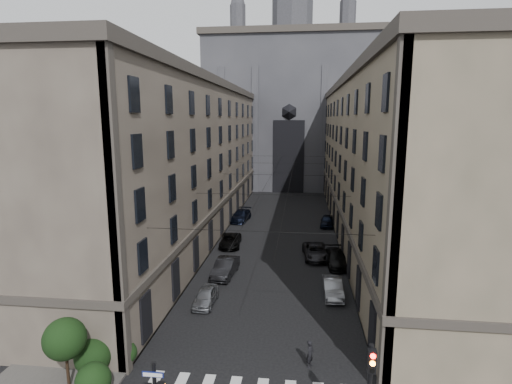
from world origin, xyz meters
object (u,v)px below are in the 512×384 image
at_px(car_right_far, 327,221).
at_px(car_left_midfar, 230,240).
at_px(car_right_midnear, 315,251).
at_px(pedestrian, 310,354).
at_px(gothic_tower, 291,102).
at_px(car_left_far, 241,216).
at_px(car_left_near, 206,296).
at_px(car_left_midnear, 225,267).
at_px(car_right_midfar, 337,258).
at_px(car_right_near, 333,288).

bearing_deg(car_right_far, car_left_midfar, -132.52).
height_order(car_right_midnear, pedestrian, pedestrian).
height_order(gothic_tower, car_left_far, gothic_tower).
bearing_deg(car_left_near, car_left_midnear, 86.47).
bearing_deg(car_left_far, car_right_midfar, -46.79).
xyz_separation_m(gothic_tower, car_left_midfar, (-5.26, -45.43, -17.13)).
height_order(car_right_far, pedestrian, pedestrian).
bearing_deg(car_left_near, pedestrian, -41.39).
height_order(car_left_midfar, car_right_far, car_right_far).
xyz_separation_m(gothic_tower, car_right_far, (6.16, -35.44, -17.06)).
bearing_deg(car_left_midnear, pedestrian, -55.47).
relative_size(car_left_near, car_right_near, 0.90).
bearing_deg(car_left_midfar, car_right_far, 36.48).
distance_m(gothic_tower, car_left_midfar, 48.83).
height_order(car_left_near, car_left_far, car_left_far).
xyz_separation_m(gothic_tower, pedestrian, (3.32, -66.96, -16.99)).
relative_size(car_left_midnear, car_right_midnear, 0.92).
bearing_deg(car_right_near, gothic_tower, 93.74).
relative_size(gothic_tower, car_right_midfar, 11.66).
height_order(car_left_near, car_right_midfar, car_right_midfar).
bearing_deg(car_right_far, car_right_midnear, -92.36).
bearing_deg(car_left_far, car_left_near, -80.71).
bearing_deg(pedestrian, car_left_near, 72.83).
height_order(gothic_tower, pedestrian, gothic_tower).
bearing_deg(pedestrian, car_right_far, 19.61).
distance_m(car_left_midfar, car_right_far, 15.17).
bearing_deg(car_right_midfar, car_left_near, -143.08).
distance_m(car_left_midfar, car_left_far, 11.44).
distance_m(car_left_far, car_right_midnear, 17.47).
bearing_deg(car_right_midfar, car_left_midfar, 152.65).
height_order(car_right_near, pedestrian, pedestrian).
relative_size(gothic_tower, car_left_midnear, 12.10).
relative_size(gothic_tower, car_right_near, 13.72).
xyz_separation_m(car_right_near, car_right_far, (0.85, 21.76, 0.04)).
height_order(car_left_midnear, car_right_near, car_left_midnear).
bearing_deg(gothic_tower, car_right_midfar, -82.96).
height_order(car_left_midfar, car_right_near, car_right_near).
distance_m(car_right_midnear, car_right_far, 13.00).
height_order(car_left_midfar, car_right_midnear, car_right_midnear).
bearing_deg(car_left_midnear, car_right_far, 65.23).
bearing_deg(car_right_midfar, car_right_far, 85.38).
height_order(gothic_tower, car_right_far, gothic_tower).
height_order(car_left_midfar, pedestrian, pedestrian).
xyz_separation_m(car_right_far, pedestrian, (-2.84, -31.51, 0.08)).
bearing_deg(car_left_midfar, car_right_midfar, -27.26).
distance_m(car_right_midnear, car_right_midfar, 2.76).
height_order(car_right_midfar, pedestrian, pedestrian).
relative_size(car_left_midfar, car_right_midfar, 0.97).
relative_size(gothic_tower, pedestrian, 35.70).
bearing_deg(gothic_tower, car_right_near, -84.69).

